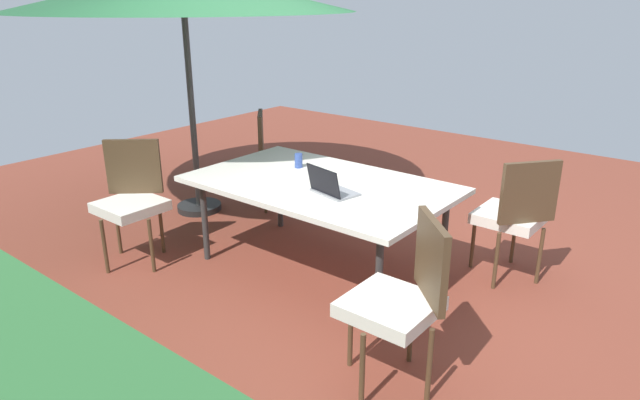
{
  "coord_description": "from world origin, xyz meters",
  "views": [
    {
      "loc": [
        -2.52,
        3.16,
        2.06
      ],
      "look_at": [
        0.0,
        0.0,
        0.58
      ],
      "focal_mm": 31.49,
      "sensor_mm": 36.0,
      "label": 1
    }
  ],
  "objects_px": {
    "chair_northeast": "(132,196)",
    "chair_southeast": "(276,155)",
    "dining_table": "(320,188)",
    "chair_northwest": "(402,296)",
    "laptop": "(331,188)",
    "chair_southwest": "(515,212)",
    "cup": "(299,161)"
  },
  "relations": [
    {
      "from": "chair_northeast",
      "to": "chair_southeast",
      "type": "relative_size",
      "value": 1.0
    },
    {
      "from": "dining_table",
      "to": "chair_northeast",
      "type": "distance_m",
      "value": 1.52
    },
    {
      "from": "chair_northwest",
      "to": "laptop",
      "type": "relative_size",
      "value": 2.69
    },
    {
      "from": "chair_southeast",
      "to": "dining_table",
      "type": "bearing_deg",
      "value": -166.93
    },
    {
      "from": "chair_southwest",
      "to": "chair_northwest",
      "type": "distance_m",
      "value": 1.59
    },
    {
      "from": "laptop",
      "to": "cup",
      "type": "distance_m",
      "value": 0.71
    },
    {
      "from": "chair_northwest",
      "to": "dining_table",
      "type": "bearing_deg",
      "value": -169.53
    },
    {
      "from": "cup",
      "to": "chair_northwest",
      "type": "bearing_deg",
      "value": 147.53
    },
    {
      "from": "dining_table",
      "to": "chair_southeast",
      "type": "relative_size",
      "value": 2.02
    },
    {
      "from": "chair_southeast",
      "to": "laptop",
      "type": "distance_m",
      "value": 1.78
    },
    {
      "from": "chair_southwest",
      "to": "chair_southeast",
      "type": "distance_m",
      "value": 2.47
    },
    {
      "from": "chair_southwest",
      "to": "chair_southeast",
      "type": "relative_size",
      "value": 1.0
    },
    {
      "from": "chair_northeast",
      "to": "laptop",
      "type": "bearing_deg",
      "value": -18.79
    },
    {
      "from": "chair_southeast",
      "to": "laptop",
      "type": "bearing_deg",
      "value": -167.25
    },
    {
      "from": "chair_southwest",
      "to": "cup",
      "type": "bearing_deg",
      "value": -31.9
    },
    {
      "from": "chair_southwest",
      "to": "chair_northeast",
      "type": "distance_m",
      "value": 2.97
    },
    {
      "from": "chair_northwest",
      "to": "chair_northeast",
      "type": "xyz_separation_m",
      "value": [
        2.51,
        -0.02,
        0.0
      ]
    },
    {
      "from": "chair_southeast",
      "to": "cup",
      "type": "distance_m",
      "value": 1.09
    },
    {
      "from": "laptop",
      "to": "chair_northeast",
      "type": "bearing_deg",
      "value": 34.86
    },
    {
      "from": "chair_northwest",
      "to": "chair_southeast",
      "type": "height_order",
      "value": "same"
    },
    {
      "from": "cup",
      "to": "dining_table",
      "type": "bearing_deg",
      "value": 153.27
    },
    {
      "from": "chair_southeast",
      "to": "laptop",
      "type": "relative_size",
      "value": 2.69
    },
    {
      "from": "chair_southwest",
      "to": "laptop",
      "type": "distance_m",
      "value": 1.39
    },
    {
      "from": "chair_southwest",
      "to": "laptop",
      "type": "xyz_separation_m",
      "value": [
        1.0,
        0.94,
        0.22
      ]
    },
    {
      "from": "dining_table",
      "to": "chair_northeast",
      "type": "bearing_deg",
      "value": 32.18
    },
    {
      "from": "dining_table",
      "to": "chair_northwest",
      "type": "relative_size",
      "value": 2.02
    },
    {
      "from": "chair_northwest",
      "to": "chair_southeast",
      "type": "bearing_deg",
      "value": -169.49
    },
    {
      "from": "dining_table",
      "to": "chair_southeast",
      "type": "xyz_separation_m",
      "value": [
        1.23,
        -0.83,
        -0.13
      ]
    },
    {
      "from": "laptop",
      "to": "cup",
      "type": "xyz_separation_m",
      "value": [
        0.61,
        -0.36,
        0.01
      ]
    },
    {
      "from": "chair_northwest",
      "to": "cup",
      "type": "distance_m",
      "value": 1.91
    },
    {
      "from": "laptop",
      "to": "dining_table",
      "type": "bearing_deg",
      "value": -23.79
    },
    {
      "from": "chair_northwest",
      "to": "chair_northeast",
      "type": "height_order",
      "value": "same"
    }
  ]
}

